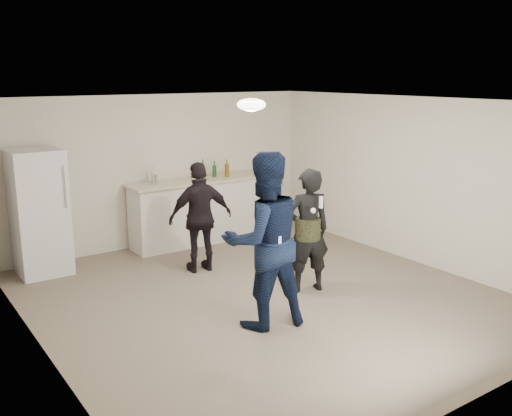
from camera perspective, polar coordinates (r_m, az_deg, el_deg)
floor at (r=7.48m, az=0.88°, el=-8.90°), size 6.00×6.00×0.00m
ceiling at (r=6.93m, az=0.96°, el=10.60°), size 6.00×6.00×0.00m
wall_back at (r=9.65m, az=-9.54°, el=3.74°), size 6.00×0.00×6.00m
wall_front at (r=5.07m, az=21.20°, el=-5.78°), size 6.00×0.00×6.00m
wall_left at (r=5.98m, az=-21.05°, el=-2.90°), size 0.00×6.00×6.00m
wall_right at (r=8.96m, az=15.38°, el=2.70°), size 0.00×6.00×6.00m
counter at (r=9.80m, az=-5.09°, el=-0.31°), size 2.60×0.56×1.05m
counter_top at (r=9.69m, az=-5.15°, el=2.82°), size 2.68×0.64×0.04m
fridge at (r=8.67m, az=-20.85°, el=-0.42°), size 0.70×0.70×1.80m
fridge_handle at (r=8.31m, az=-18.58°, el=2.02°), size 0.02×0.02×0.60m
ceiling_dome at (r=7.18m, az=-0.46°, el=10.30°), size 0.36×0.36×0.16m
shaker at (r=9.26m, az=-10.08°, el=2.84°), size 0.08×0.08×0.17m
man at (r=6.38m, az=0.79°, el=-3.28°), size 1.10×0.93×2.01m
woman at (r=7.49m, az=5.18°, el=-2.26°), size 0.69×0.56×1.65m
camo_shorts at (r=7.48m, az=5.18°, el=-2.06°), size 0.34×0.34×0.28m
spectator at (r=8.25m, az=-5.56°, el=-0.93°), size 0.99×0.54×1.61m
remote_man at (r=6.15m, az=2.31°, el=-3.49°), size 0.04×0.04×0.15m
nunchuk_man at (r=6.27m, az=3.02°, el=-3.86°), size 0.07×0.07×0.07m
remote_woman at (r=7.20m, az=6.52°, el=0.58°), size 0.04×0.04×0.15m
nunchuk_woman at (r=7.18m, az=5.74°, el=-0.26°), size 0.07×0.07×0.07m
bottle_cluster at (r=9.66m, az=-5.33°, el=3.55°), size 1.36×0.34×0.24m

